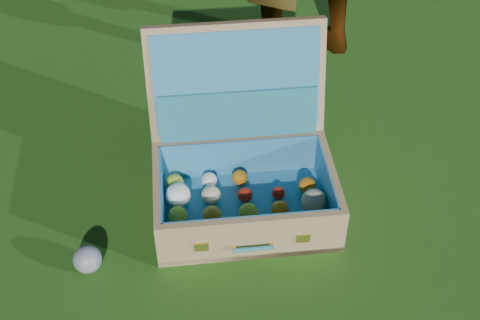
{
  "coord_description": "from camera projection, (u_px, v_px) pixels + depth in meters",
  "views": [
    {
      "loc": [
        -0.2,
        -1.2,
        1.48
      ],
      "look_at": [
        0.1,
        0.19,
        0.16
      ],
      "focal_mm": 50.0,
      "sensor_mm": 36.0,
      "label": 1
    }
  ],
  "objects": [
    {
      "name": "suitcase",
      "position": [
        241.0,
        162.0,
        1.95
      ],
      "size": [
        0.57,
        0.52,
        0.49
      ],
      "rotation": [
        0.0,
        0.0,
        -0.11
      ],
      "color": "tan",
      "rests_on": "ground"
    },
    {
      "name": "ground",
      "position": [
        220.0,
        250.0,
        1.89
      ],
      "size": [
        60.0,
        60.0,
        0.0
      ],
      "primitive_type": "plane",
      "color": "#215114",
      "rests_on": "ground"
    },
    {
      "name": "stray_ball",
      "position": [
        87.0,
        259.0,
        1.82
      ],
      "size": [
        0.08,
        0.08,
        0.08
      ],
      "primitive_type": "sphere",
      "color": "teal",
      "rests_on": "ground"
    }
  ]
}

